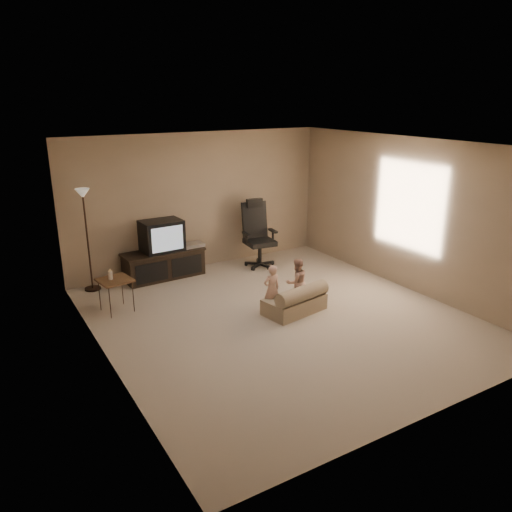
{
  "coord_description": "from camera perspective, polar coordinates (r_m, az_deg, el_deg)",
  "views": [
    {
      "loc": [
        -3.74,
        -5.57,
        3.13
      ],
      "look_at": [
        -0.05,
        0.6,
        0.8
      ],
      "focal_mm": 35.0,
      "sensor_mm": 36.0,
      "label": 1
    }
  ],
  "objects": [
    {
      "name": "floor",
      "position": [
        7.4,
        2.76,
        -7.04
      ],
      "size": [
        5.5,
        5.5,
        0.0
      ],
      "primitive_type": "plane",
      "color": "#B0A18C",
      "rests_on": "ground"
    },
    {
      "name": "room_shell",
      "position": [
        6.9,
        2.95,
        4.46
      ],
      "size": [
        5.5,
        5.5,
        5.5
      ],
      "color": "white",
      "rests_on": "floor"
    },
    {
      "name": "tv_stand",
      "position": [
        8.98,
        -10.52,
        0.22
      ],
      "size": [
        1.48,
        0.6,
        1.04
      ],
      "rotation": [
        0.0,
        0.0,
        0.04
      ],
      "color": "black",
      "rests_on": "floor"
    },
    {
      "name": "office_chair",
      "position": [
        9.44,
        0.23,
        1.56
      ],
      "size": [
        0.64,
        0.68,
        1.27
      ],
      "rotation": [
        0.0,
        0.0,
        -0.11
      ],
      "color": "black",
      "rests_on": "floor"
    },
    {
      "name": "side_table",
      "position": [
        7.71,
        -15.86,
        -2.7
      ],
      "size": [
        0.53,
        0.53,
        0.69
      ],
      "rotation": [
        0.0,
        0.0,
        0.16
      ],
      "color": "brown",
      "rests_on": "floor"
    },
    {
      "name": "floor_lamp",
      "position": [
        8.5,
        -18.95,
        4.22
      ],
      "size": [
        0.27,
        0.27,
        1.71
      ],
      "color": "#301F15",
      "rests_on": "floor"
    },
    {
      "name": "child_sofa",
      "position": [
        7.5,
        4.64,
        -5.18
      ],
      "size": [
        1.0,
        0.68,
        0.46
      ],
      "rotation": [
        0.0,
        0.0,
        0.17
      ],
      "color": "tan",
      "rests_on": "floor"
    },
    {
      "name": "toddler_left",
      "position": [
        7.43,
        1.8,
        -3.8
      ],
      "size": [
        0.28,
        0.21,
        0.74
      ],
      "primitive_type": "imported",
      "rotation": [
        0.0,
        0.0,
        3.11
      ],
      "color": "#D69F86",
      "rests_on": "floor"
    },
    {
      "name": "toddler_right",
      "position": [
        7.71,
        4.67,
        -2.99
      ],
      "size": [
        0.38,
        0.23,
        0.75
      ],
      "primitive_type": "imported",
      "rotation": [
        0.0,
        0.0,
        3.06
      ],
      "color": "#D69F86",
      "rests_on": "floor"
    }
  ]
}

